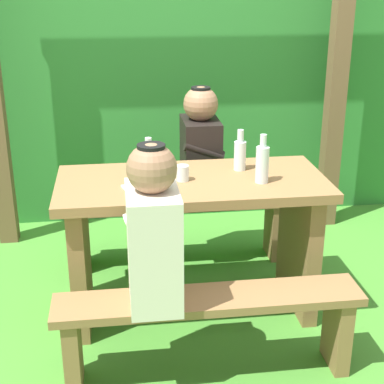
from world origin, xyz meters
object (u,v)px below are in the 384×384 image
Objects in this scene: bottle_left at (262,163)px; person_white_shirt at (153,232)px; picnic_table at (192,224)px; drinking_glass at (183,173)px; person_black_coat at (201,149)px; bottle_right at (149,165)px; bench_far at (180,218)px; cell_phone at (132,190)px; bench_near at (209,319)px; bottle_center at (240,154)px.

person_white_shirt is at bearing -140.46° from bottle_left.
drinking_glass is at bearing -165.42° from picnic_table.
picnic_table is 0.64m from person_black_coat.
drinking_glass is 0.34× the size of bottle_right.
bottle_left reaches higher than bench_far.
bench_far is 5.54× the size of bottle_left.
person_white_shirt reaches higher than picnic_table.
bottle_right reaches higher than drinking_glass.
cell_phone reaches higher than bench_far.
bottle_left is (0.59, 0.49, 0.12)m from person_white_shirt.
cell_phone is (-0.66, -0.03, -0.10)m from bottle_left.
bench_near is 6.27× the size of bottle_center.
bottle_left is 0.22m from bottle_center.
bench_far is 1.27m from person_white_shirt.
bottle_right is (-0.17, -0.01, 0.05)m from drinking_glass.
drinking_glass is 0.36× the size of bottle_center.
person_black_coat is at bearing 41.16° from cell_phone.
bottle_left is (0.35, -0.68, 0.57)m from bench_far.
person_white_shirt is 0.88m from bottle_center.
person_black_coat is at bearing 77.30° from picnic_table.
bottle_right is (-0.22, -0.02, 0.35)m from picnic_table.
picnic_table is at bearing -90.00° from bench_far.
person_black_coat reaches higher than bottle_left.
picnic_table is 1.95× the size of person_black_coat.
drinking_glass is at bearing -107.01° from person_black_coat.
picnic_table is 5.92× the size of bottle_right.
person_black_coat is (0.37, 1.16, 0.00)m from person_white_shirt.
bench_far is 17.25× the size of drinking_glass.
bench_near is at bearing -0.78° from person_white_shirt.
picnic_table is 0.62m from bench_far.
drinking_glass reaches higher than picnic_table.
picnic_table is 0.62m from bench_near.
cell_phone is at bearing -158.54° from picnic_table.
bottle_left is at bearing -62.85° from bench_far.
person_white_shirt is at bearing -126.71° from bottle_center.
cell_phone reaches higher than bench_near.
person_black_coat is 0.71m from bottle_right.
bottle_right reaches higher than bottle_center.
cell_phone is (-0.59, -0.24, -0.09)m from bottle_center.
person_black_coat is 0.50m from bottle_center.
cell_phone is (-0.32, -0.12, 0.26)m from picnic_table.
bench_near is 5.92× the size of bottle_right.
bottle_left reaches higher than picnic_table.
person_white_shirt is 8.87× the size of drinking_glass.
bottle_left is at bearing -7.27° from bottle_right.
drinking_glass is 0.32× the size of bottle_left.
bottle_left reaches higher than bench_near.
bench_far is 0.78m from bottle_center.
bottle_center is at bearing -59.32° from bench_far.
person_white_shirt and person_black_coat have the same top height.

